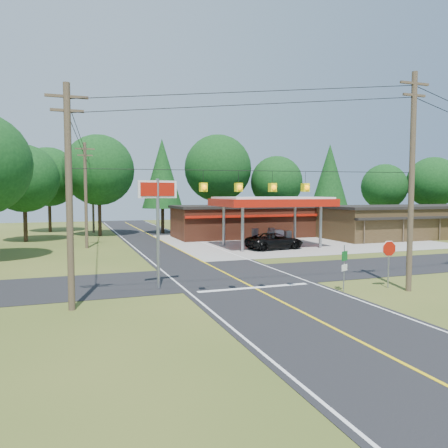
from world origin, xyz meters
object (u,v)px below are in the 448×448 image
object	(u,v)px
sedan_car	(279,235)
big_stop_sign	(158,209)
suv_car	(275,241)
octagonal_stop_sign	(389,252)
gas_canopy	(271,203)

from	to	relation	value
sedan_car	big_stop_sign	xyz separation A→B (m)	(-17.00, -19.23, 3.71)
suv_car	sedan_car	xyz separation A→B (m)	(3.50, 6.06, -0.10)
sedan_car	big_stop_sign	bearing A→B (deg)	-123.16
suv_car	big_stop_sign	size ratio (longest dim) A/B	0.92
octagonal_stop_sign	sedan_car	bearing A→B (deg)	77.86
gas_canopy	octagonal_stop_sign	bearing A→B (deg)	-96.00
gas_canopy	big_stop_sign	size ratio (longest dim) A/B	1.76
big_stop_sign	octagonal_stop_sign	bearing A→B (deg)	-18.46
suv_car	big_stop_sign	xyz separation A→B (m)	(-13.50, -13.17, 3.61)
sedan_car	suv_car	bearing A→B (deg)	-111.70
sedan_car	big_stop_sign	size ratio (longest dim) A/B	0.65
suv_car	sedan_car	size ratio (longest dim) A/B	1.41
gas_canopy	sedan_car	xyz separation A→B (m)	(3.00, 4.22, -3.60)
sedan_car	octagonal_stop_sign	world-z (taller)	octagonal_stop_sign
gas_canopy	octagonal_stop_sign	distance (m)	19.26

